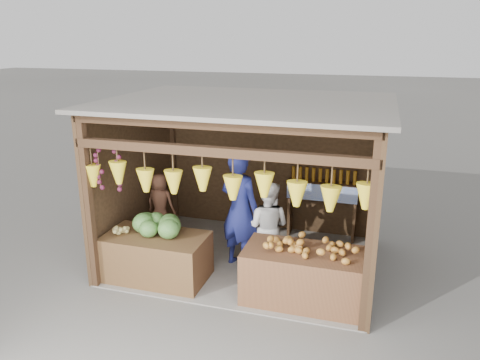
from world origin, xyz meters
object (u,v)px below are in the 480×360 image
counter_right (306,277)px  man_standing (240,210)px  woman_standing (268,226)px  vendor_seated (160,203)px  counter_left (157,257)px

counter_right → man_standing: man_standing is taller
woman_standing → vendor_seated: woman_standing is taller
woman_standing → vendor_seated: bearing=-2.3°
counter_right → man_standing: bearing=147.4°
man_standing → counter_right: bearing=168.2°
counter_left → man_standing: man_standing is taller
vendor_seated → counter_left: bearing=117.6°
counter_right → vendor_seated: size_ratio=1.62×
counter_left → woman_standing: 1.77m
counter_left → vendor_seated: bearing=112.1°
counter_right → woman_standing: woman_standing is taller
counter_right → vendor_seated: (-2.72, 1.05, 0.43)m
counter_left → counter_right: counter_right is taller
counter_right → woman_standing: bearing=133.6°
counter_left → counter_right: 2.28m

